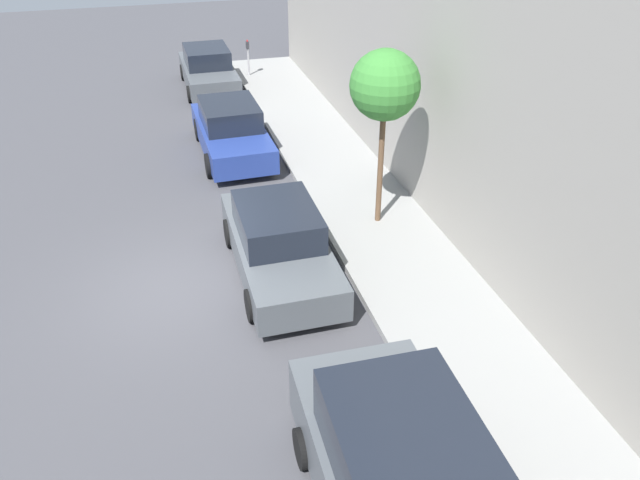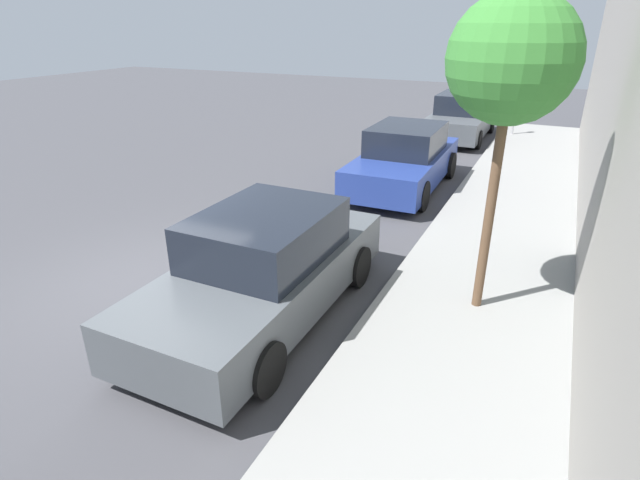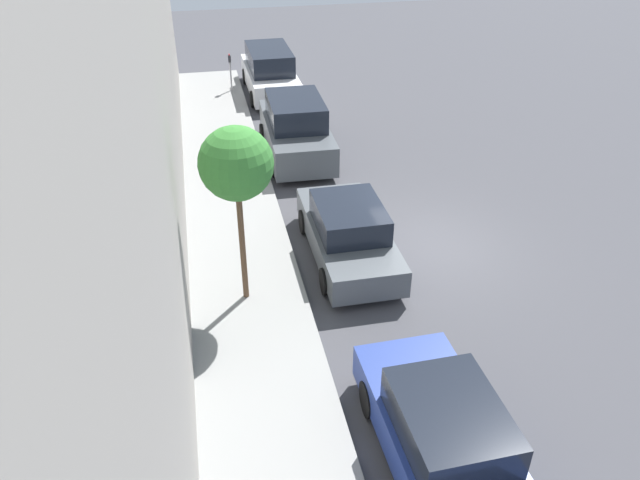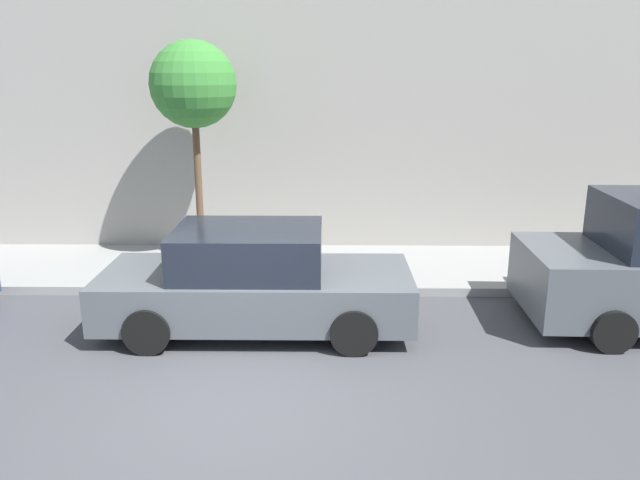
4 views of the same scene
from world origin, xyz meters
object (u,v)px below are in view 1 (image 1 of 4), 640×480
Objects in this scene: parked_sedan_fourth at (231,131)px; street_tree at (385,86)px; parked_sedan_third at (279,243)px; parking_meter_far at (248,54)px; parked_sedan_fifth at (208,70)px.

parked_sedan_fourth is 1.11× the size of street_tree.
street_tree is (2.70, -5.22, 2.72)m from parked_sedan_fourth.
parked_sedan_third reaches higher than parking_meter_far.
parked_sedan_fifth is at bearing 89.51° from parked_sedan_third.
parked_sedan_third is at bearing -90.06° from parked_sedan_fourth.
parked_sedan_third is 3.27× the size of parking_meter_far.
parked_sedan_third is 0.99× the size of parked_sedan_fourth.
parked_sedan_fourth is 7.43m from parking_meter_far.
parked_sedan_third is 12.94m from parked_sedan_fifth.
parking_meter_far is (1.80, 13.74, 0.27)m from parked_sedan_third.
parked_sedan_fourth is 1.01× the size of parked_sedan_fifth.
street_tree reaches higher than parked_sedan_fourth.
parked_sedan_fourth is 3.29× the size of parking_meter_far.
street_tree is (2.71, 1.31, 2.72)m from parked_sedan_third.
parked_sedan_fourth is at bearing 89.94° from parked_sedan_third.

